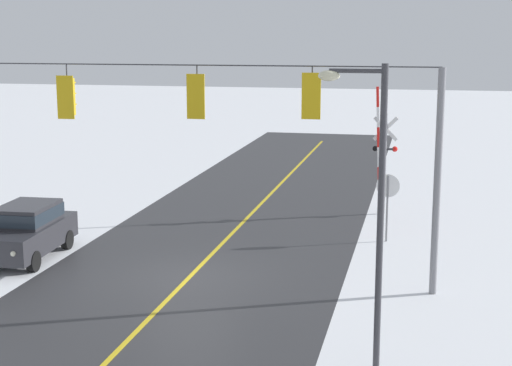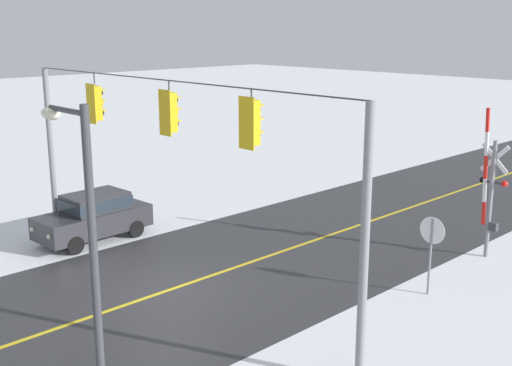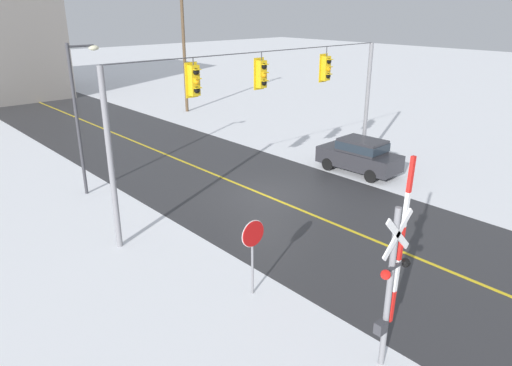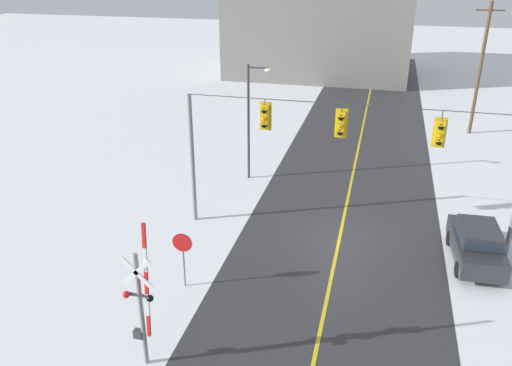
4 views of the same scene
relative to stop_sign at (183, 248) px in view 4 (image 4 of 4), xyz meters
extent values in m
plane|color=white|center=(5.46, 5.33, -1.71)|extent=(160.00, 160.00, 0.00)
cube|color=#303033|center=(5.46, 11.33, -1.71)|extent=(9.00, 80.00, 0.01)
cube|color=gold|center=(5.46, 11.33, -1.70)|extent=(0.14, 72.00, 0.01)
cylinder|color=gray|center=(-1.54, 5.33, 1.39)|extent=(0.20, 0.20, 6.20)
cylinder|color=#38383D|center=(5.46, 5.33, 4.49)|extent=(14.00, 0.04, 0.04)
cylinder|color=#38383D|center=(1.90, 5.33, 4.36)|extent=(0.04, 0.04, 0.26)
cube|color=gold|center=(1.90, 5.33, 3.69)|extent=(0.34, 0.28, 1.08)
cube|color=gold|center=(1.90, 5.49, 3.69)|extent=(0.52, 0.03, 1.26)
sphere|color=black|center=(1.90, 5.18, 4.01)|extent=(0.24, 0.24, 0.24)
cube|color=gold|center=(1.90, 5.11, 4.09)|extent=(0.26, 0.16, 0.03)
sphere|color=#F99E0F|center=(1.90, 5.18, 3.69)|extent=(0.24, 0.24, 0.24)
cube|color=gold|center=(1.90, 5.11, 3.77)|extent=(0.26, 0.16, 0.03)
sphere|color=black|center=(1.90, 5.18, 3.37)|extent=(0.24, 0.24, 0.24)
cube|color=gold|center=(1.90, 5.11, 3.45)|extent=(0.26, 0.16, 0.03)
cylinder|color=#38383D|center=(5.16, 5.33, 4.32)|extent=(0.04, 0.04, 0.33)
cube|color=gold|center=(5.16, 5.33, 3.62)|extent=(0.34, 0.28, 1.08)
cube|color=gold|center=(5.16, 5.49, 3.62)|extent=(0.52, 0.03, 1.26)
sphere|color=black|center=(5.16, 5.18, 3.94)|extent=(0.24, 0.24, 0.24)
cube|color=gold|center=(5.16, 5.11, 4.02)|extent=(0.26, 0.16, 0.03)
sphere|color=#F99E0F|center=(5.16, 5.18, 3.62)|extent=(0.24, 0.24, 0.24)
cube|color=gold|center=(5.16, 5.11, 3.70)|extent=(0.26, 0.16, 0.03)
sphere|color=black|center=(5.16, 5.18, 3.30)|extent=(0.24, 0.24, 0.24)
cube|color=gold|center=(5.16, 5.11, 3.38)|extent=(0.26, 0.16, 0.03)
cylinder|color=#38383D|center=(9.10, 5.33, 4.28)|extent=(0.04, 0.04, 0.42)
cube|color=gold|center=(9.10, 5.33, 3.53)|extent=(0.34, 0.28, 1.08)
cube|color=gold|center=(9.10, 5.49, 3.53)|extent=(0.52, 0.03, 1.26)
sphere|color=black|center=(9.10, 5.18, 3.85)|extent=(0.24, 0.24, 0.24)
cube|color=gold|center=(9.10, 5.11, 3.93)|extent=(0.26, 0.16, 0.03)
sphere|color=#F99E0F|center=(9.10, 5.18, 3.53)|extent=(0.24, 0.24, 0.24)
cube|color=gold|center=(9.10, 5.11, 3.61)|extent=(0.26, 0.16, 0.03)
sphere|color=black|center=(9.10, 5.18, 3.21)|extent=(0.24, 0.24, 0.24)
cube|color=gold|center=(9.10, 5.11, 3.29)|extent=(0.26, 0.16, 0.03)
cylinder|color=gray|center=(0.00, 0.02, -0.56)|extent=(0.07, 0.07, 2.30)
cylinder|color=#B71414|center=(0.00, -0.02, 0.24)|extent=(0.76, 0.03, 0.76)
cylinder|color=white|center=(0.00, 0.00, 0.24)|extent=(0.80, 0.02, 0.80)
cylinder|color=gray|center=(0.34, -4.17, 0.29)|extent=(0.14, 0.14, 4.00)
cube|color=white|center=(0.34, -4.22, 1.69)|extent=(0.98, 0.04, 0.98)
cube|color=white|center=(0.34, -4.22, 1.69)|extent=(0.98, 0.04, 0.98)
cube|color=#38383D|center=(0.34, -4.21, 0.89)|extent=(0.80, 0.06, 0.08)
sphere|color=red|center=(-0.04, -4.27, 0.89)|extent=(0.22, 0.22, 0.22)
sphere|color=black|center=(0.72, -4.27, 0.89)|extent=(0.22, 0.22, 0.22)
cube|color=red|center=(0.54, -4.17, -0.22)|extent=(0.13, 0.08, 0.79)
cube|color=white|center=(0.58, -4.17, 0.57)|extent=(0.13, 0.08, 0.79)
cube|color=red|center=(0.61, -4.17, 1.35)|extent=(0.13, 0.08, 0.79)
cube|color=white|center=(0.65, -4.17, 2.14)|extent=(0.13, 0.08, 0.79)
cube|color=red|center=(0.68, -4.17, 2.93)|extent=(0.13, 0.08, 0.79)
cube|color=#38383D|center=(0.16, -4.17, -0.61)|extent=(0.28, 0.20, 0.28)
cube|color=#2D2D33|center=(11.09, 4.58, -0.99)|extent=(1.95, 4.18, 0.80)
cube|color=#2D2D33|center=(11.10, 4.43, -0.29)|extent=(1.60, 2.20, 0.64)
cube|color=#232D38|center=(11.10, 4.43, -0.29)|extent=(1.63, 2.28, 0.40)
sphere|color=#EFEACC|center=(10.42, 6.62, -0.94)|extent=(0.16, 0.16, 0.16)
sphere|color=#EFEACC|center=(11.56, 6.67, -0.94)|extent=(0.16, 0.16, 0.16)
cylinder|color=black|center=(10.23, 5.81, -1.39)|extent=(0.25, 0.65, 0.64)
cylinder|color=black|center=(11.83, 5.89, -1.39)|extent=(0.25, 0.65, 0.64)
cylinder|color=black|center=(10.35, 3.27, -1.39)|extent=(0.25, 0.65, 0.64)
cylinder|color=black|center=(11.95, 3.35, -1.39)|extent=(0.25, 0.65, 0.64)
cylinder|color=#38383D|center=(-0.34, 10.92, 1.54)|extent=(0.14, 0.14, 6.50)
cylinder|color=#38383D|center=(0.21, 10.92, 4.64)|extent=(1.10, 0.09, 0.09)
ellipsoid|color=beige|center=(0.76, 10.92, 4.54)|extent=(0.44, 0.28, 0.22)
cylinder|color=brown|center=(12.98, 22.68, 2.81)|extent=(0.24, 0.24, 9.05)
cube|color=#4C3A28|center=(12.98, 22.68, 6.73)|extent=(1.80, 0.10, 0.10)
cube|color=slate|center=(-0.38, 40.59, 4.18)|extent=(18.26, 12.63, 11.78)
camera|label=1|loc=(-1.13, 26.55, 5.38)|focal=54.88mm
camera|label=2|loc=(-9.12, 15.74, 5.94)|focal=45.04mm
camera|label=3|loc=(-7.85, -8.93, 6.20)|focal=33.36mm
camera|label=4|loc=(6.80, -15.62, 10.12)|focal=36.36mm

